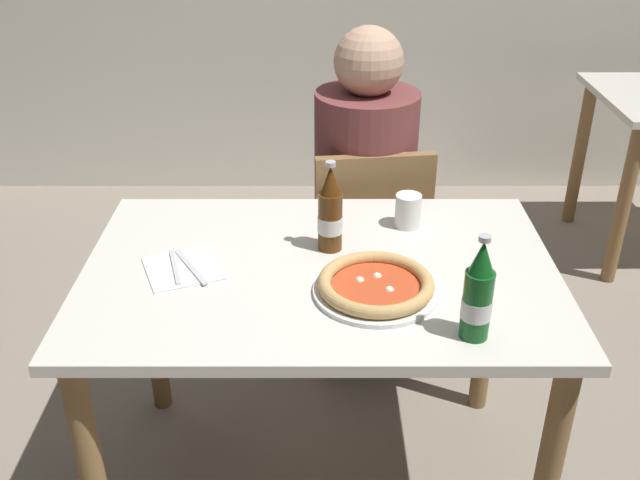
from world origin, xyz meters
TOP-DOWN VIEW (x-y plane):
  - ground_plane at (0.00, 0.00)m, footprint 8.00×8.00m
  - dining_table_main at (0.00, 0.00)m, footprint 1.20×0.80m
  - chair_behind_table at (0.16, 0.61)m, footprint 0.45×0.45m
  - diner_seated at (0.15, 0.66)m, footprint 0.34×0.34m
  - pizza_margherita_near at (0.13, -0.12)m, footprint 0.30×0.30m
  - beer_bottle_left at (0.33, -0.29)m, footprint 0.07×0.07m
  - beer_bottle_center at (0.03, 0.10)m, footprint 0.07×0.07m
  - napkin_with_cutlery at (-0.35, -0.01)m, footprint 0.23×0.23m
  - paper_cup at (0.24, 0.22)m, footprint 0.07×0.07m

SIDE VIEW (x-z plane):
  - ground_plane at x=0.00m, z-range 0.00..0.00m
  - chair_behind_table at x=0.16m, z-range 0.06..0.91m
  - diner_seated at x=0.15m, z-range -0.02..1.19m
  - dining_table_main at x=0.00m, z-range 0.26..1.01m
  - napkin_with_cutlery at x=-0.35m, z-range 0.75..0.76m
  - pizza_margherita_near at x=0.13m, z-range 0.75..0.79m
  - paper_cup at x=0.24m, z-range 0.75..0.84m
  - beer_bottle_left at x=0.33m, z-range 0.73..0.98m
  - beer_bottle_center at x=0.03m, z-range 0.73..0.98m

